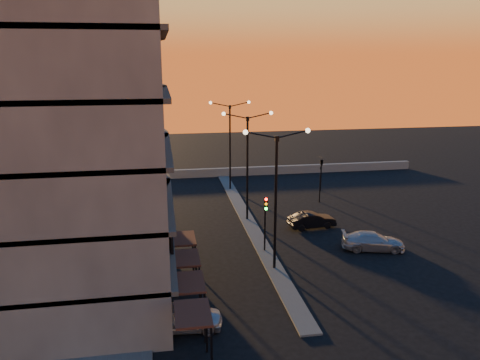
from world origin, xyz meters
The scene contains 14 objects.
ground centered at (0.00, 0.00, 0.00)m, with size 120.00×120.00×0.00m, color black.
sidewalk_west centered at (-10.50, 4.00, 0.06)m, with size 5.00×40.00×0.12m, color #4A4A48.
median centered at (0.00, 10.00, 0.06)m, with size 1.20×36.00×0.12m, color #4A4A48.
parapet centered at (2.00, 26.00, 0.50)m, with size 44.00×0.50×1.00m, color slate.
building centered at (-14.00, 0.03, 11.91)m, with size 14.35×17.08×25.00m.
streetlamp_near centered at (0.00, 0.00, 5.59)m, with size 4.32×0.32×9.51m.
streetlamp_mid centered at (0.00, 10.00, 5.59)m, with size 4.32×0.32×9.51m.
streetlamp_far centered at (0.00, 20.00, 5.59)m, with size 4.32×0.32×9.51m.
traffic_light_main centered at (0.00, 2.87, 2.89)m, with size 0.28×0.44×4.25m.
signal_east_a centered at (8.00, 14.00, 1.93)m, with size 0.13×0.16×3.60m.
signal_east_b centered at (9.50, 18.00, 3.10)m, with size 0.42×1.99×3.60m.
car_hatchback centered at (-6.50, -6.19, 0.73)m, with size 1.71×4.26×1.45m, color silver.
car_sedan centered at (5.00, 7.27, 0.66)m, with size 1.39×3.99×1.31m, color black.
car_wagon centered at (8.00, 2.02, 0.66)m, with size 1.86×4.57×1.33m, color #A9ACB1.
Camera 1 is at (-7.16, -28.16, 13.76)m, focal length 35.00 mm.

